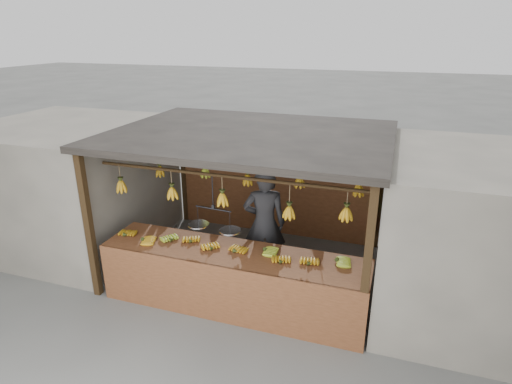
% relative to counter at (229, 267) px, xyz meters
% --- Properties ---
extents(ground, '(80.00, 80.00, 0.00)m').
position_rel_counter_xyz_m(ground, '(-0.12, 1.24, -0.72)').
color(ground, '#5B5B57').
extents(stall, '(4.30, 3.30, 2.40)m').
position_rel_counter_xyz_m(stall, '(-0.12, 1.56, 1.25)').
color(stall, black).
rests_on(stall, ground).
extents(neighbor_left, '(3.00, 3.00, 2.30)m').
position_rel_counter_xyz_m(neighbor_left, '(-3.72, 1.24, 0.43)').
color(neighbor_left, slate).
rests_on(neighbor_left, ground).
extents(neighbor_right, '(3.00, 3.00, 2.30)m').
position_rel_counter_xyz_m(neighbor_right, '(3.48, 1.24, 0.43)').
color(neighbor_right, slate).
rests_on(neighbor_right, ground).
extents(counter, '(3.88, 0.88, 0.96)m').
position_rel_counter_xyz_m(counter, '(0.00, 0.00, 0.00)').
color(counter, brown).
rests_on(counter, ground).
extents(hanging_bananas, '(3.59, 2.24, 0.38)m').
position_rel_counter_xyz_m(hanging_bananas, '(-0.13, 1.24, 0.91)').
color(hanging_bananas, '#B98313').
rests_on(hanging_bananas, ground).
extents(balance_scale, '(0.82, 0.35, 0.83)m').
position_rel_counter_xyz_m(balance_scale, '(-0.33, 0.24, 0.51)').
color(balance_scale, black).
rests_on(balance_scale, ground).
extents(vendor, '(0.79, 0.64, 1.89)m').
position_rel_counter_xyz_m(vendor, '(0.17, 1.10, 0.22)').
color(vendor, '#262628').
rests_on(vendor, ground).
extents(bag_bundles, '(0.08, 0.26, 1.27)m').
position_rel_counter_xyz_m(bag_bundles, '(1.82, 2.59, 0.30)').
color(bag_bundles, '#1426BF').
rests_on(bag_bundles, ground).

